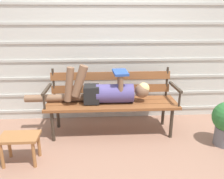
# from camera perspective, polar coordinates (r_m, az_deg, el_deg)

# --- Properties ---
(ground_plane) EXTENTS (12.00, 12.00, 0.00)m
(ground_plane) POSITION_cam_1_polar(r_m,az_deg,el_deg) (3.07, 0.17, -12.03)
(ground_plane) COLOR #936B56
(house_siding) EXTENTS (5.41, 0.08, 2.11)m
(house_siding) POSITION_cam_1_polar(r_m,az_deg,el_deg) (3.39, -0.54, 9.75)
(house_siding) COLOR beige
(house_siding) RESTS_ON ground
(park_bench) EXTENTS (1.75, 0.51, 0.86)m
(park_bench) POSITION_cam_1_polar(r_m,az_deg,el_deg) (3.07, -0.08, -2.08)
(park_bench) COLOR brown
(park_bench) RESTS_ON ground
(reclining_person) EXTENTS (1.66, 0.27, 0.53)m
(reclining_person) POSITION_cam_1_polar(r_m,az_deg,el_deg) (2.96, -1.93, -0.51)
(reclining_person) COLOR #514784
(footstool) EXTENTS (0.41, 0.26, 0.32)m
(footstool) POSITION_cam_1_polar(r_m,az_deg,el_deg) (2.67, -22.33, -12.05)
(footstool) COLOR #9E6638
(footstool) RESTS_ON ground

